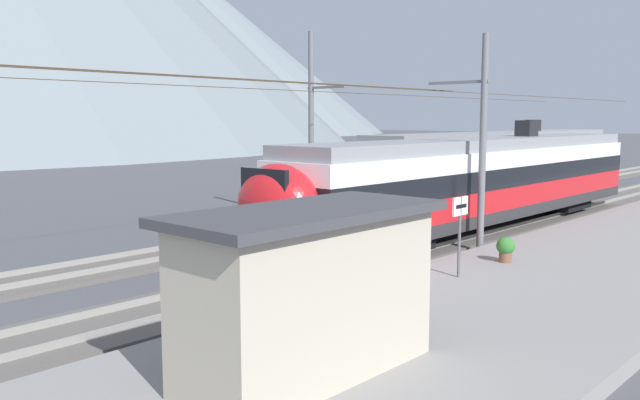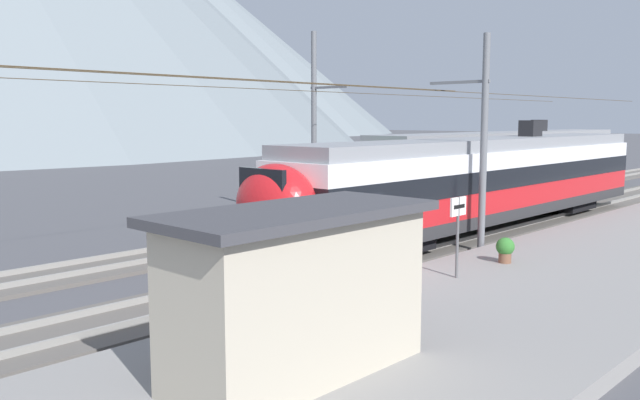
# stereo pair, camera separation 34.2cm
# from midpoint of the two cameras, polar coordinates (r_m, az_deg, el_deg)

# --- Properties ---
(ground_plane) EXTENTS (400.00, 400.00, 0.00)m
(ground_plane) POSITION_cam_midpoint_polar(r_m,az_deg,el_deg) (18.85, 2.57, -7.16)
(ground_plane) COLOR #4C4C51
(platform_slab) EXTENTS (120.00, 7.19, 0.36)m
(platform_slab) POSITION_cam_midpoint_polar(r_m,az_deg,el_deg) (16.42, 14.66, -8.89)
(platform_slab) COLOR gray
(platform_slab) RESTS_ON ground
(track_near) EXTENTS (120.00, 3.00, 0.28)m
(track_near) POSITION_cam_midpoint_polar(r_m,az_deg,el_deg) (19.76, -0.67, -6.28)
(track_near) COLOR #5B5651
(track_near) RESTS_ON ground
(track_far) EXTENTS (120.00, 3.00, 0.28)m
(track_far) POSITION_cam_midpoint_polar(r_m,az_deg,el_deg) (23.65, -10.16, -4.17)
(track_far) COLOR #5B5651
(track_far) RESTS_ON ground
(train_near_platform) EXTENTS (24.06, 2.93, 4.27)m
(train_near_platform) POSITION_cam_midpoint_polar(r_m,az_deg,el_deg) (27.18, 13.36, 1.79)
(train_near_platform) COLOR #2D2D30
(train_near_platform) RESTS_ON track_near
(train_far_track) EXTENTS (26.15, 2.95, 4.27)m
(train_far_track) POSITION_cam_midpoint_polar(r_m,az_deg,el_deg) (40.16, 15.03, 3.39)
(train_far_track) COLOR #2D2D30
(train_far_track) RESTS_ON track_far
(catenary_mast_mid) EXTENTS (40.64, 2.33, 7.43)m
(catenary_mast_mid) POSITION_cam_midpoint_polar(r_m,az_deg,el_deg) (23.01, 13.16, 5.10)
(catenary_mast_mid) COLOR slate
(catenary_mast_mid) RESTS_ON ground
(catenary_mast_far_side) EXTENTS (40.64, 2.11, 8.41)m
(catenary_mast_far_side) POSITION_cam_midpoint_polar(r_m,az_deg,el_deg) (29.35, -0.95, 6.51)
(catenary_mast_far_side) COLOR slate
(catenary_mast_far_side) RESTS_ON ground
(platform_sign) EXTENTS (0.70, 0.08, 2.19)m
(platform_sign) POSITION_cam_midpoint_polar(r_m,az_deg,el_deg) (18.01, 11.47, -1.57)
(platform_sign) COLOR #59595B
(platform_sign) RESTS_ON platform_slab
(passenger_walking) EXTENTS (0.53, 0.22, 1.69)m
(passenger_walking) POSITION_cam_midpoint_polar(r_m,az_deg,el_deg) (12.36, -2.97, -8.55)
(passenger_walking) COLOR #383842
(passenger_walking) RESTS_ON platform_slab
(handbag_beside_passenger) EXTENTS (0.32, 0.18, 0.42)m
(handbag_beside_passenger) POSITION_cam_midpoint_polar(r_m,az_deg,el_deg) (12.90, -0.87, -11.55)
(handbag_beside_passenger) COLOR maroon
(handbag_beside_passenger) RESTS_ON platform_slab
(potted_plant_platform_edge) EXTENTS (0.55, 0.55, 0.76)m
(potted_plant_platform_edge) POSITION_cam_midpoint_polar(r_m,az_deg,el_deg) (20.42, 15.29, -3.99)
(potted_plant_platform_edge) COLOR brown
(potted_plant_platform_edge) RESTS_ON platform_slab
(platform_shelter) EXTENTS (4.91, 2.24, 2.82)m
(platform_shelter) POSITION_cam_midpoint_polar(r_m,az_deg,el_deg) (11.04, -1.93, -7.83)
(platform_shelter) COLOR #B7AD99
(platform_shelter) RESTS_ON platform_slab
(mountain_right_ridge) EXTENTS (165.16, 165.16, 68.68)m
(mountain_right_ridge) POSITION_cam_midpoint_polar(r_m,az_deg,el_deg) (229.91, -16.18, 14.22)
(mountain_right_ridge) COLOR slate
(mountain_right_ridge) RESTS_ON ground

